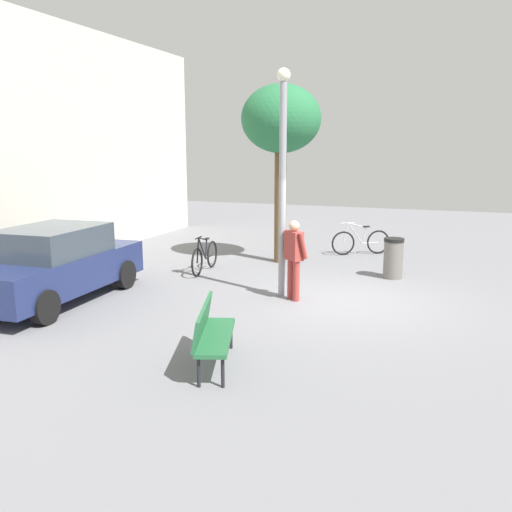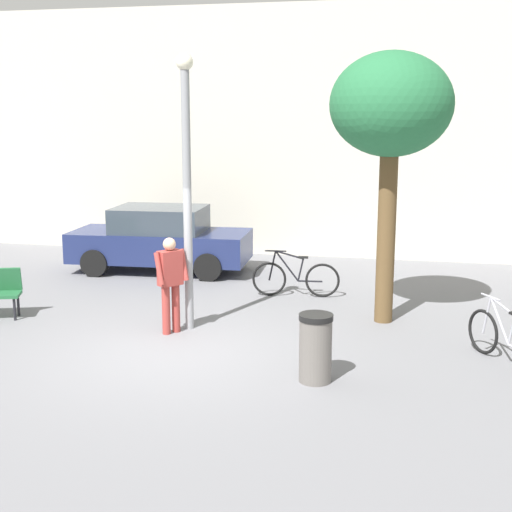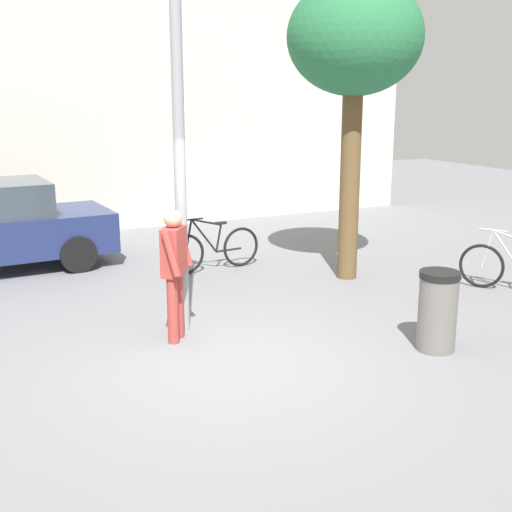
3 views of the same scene
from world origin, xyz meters
TOP-DOWN VIEW (x-y plane):
  - ground_plane at (0.00, 0.00)m, footprint 36.00×36.00m
  - building_facade at (0.00, 9.11)m, footprint 16.83×2.00m
  - lamppost at (-0.13, 1.36)m, footprint 0.28×0.28m
  - person_by_lamppost at (-0.36, 1.03)m, footprint 0.54×0.61m
  - plaza_tree at (3.20, 2.50)m, footprint 2.12×2.12m
  - bicycle_silver at (5.07, 0.60)m, footprint 1.00×1.56m
  - bicycle_black at (1.35, 3.91)m, footprint 1.81×0.23m
  - parked_car_navy at (-2.18, 5.60)m, footprint 4.28×1.98m
  - trash_bin at (2.36, -0.67)m, footprint 0.48×0.48m

SIDE VIEW (x-z plane):
  - ground_plane at x=0.00m, z-range 0.00..0.00m
  - bicycle_silver at x=5.07m, z-range -0.10..0.87m
  - bicycle_black at x=1.35m, z-range -0.10..0.87m
  - trash_bin at x=2.36m, z-range 0.00..0.99m
  - parked_car_navy at x=-2.18m, z-range 0.00..1.55m
  - person_by_lamppost at x=-0.36m, z-range 0.13..1.80m
  - lamppost at x=-0.13m, z-range 0.30..4.99m
  - building_facade at x=0.00m, z-range 0.00..6.45m
  - plaza_tree at x=3.20m, z-range 1.40..6.18m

